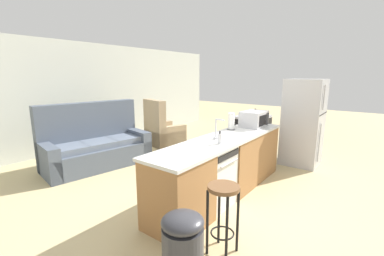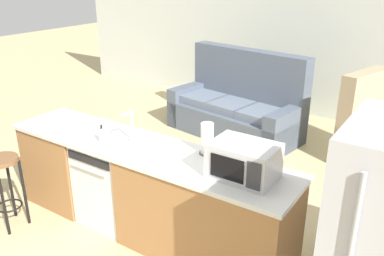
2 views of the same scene
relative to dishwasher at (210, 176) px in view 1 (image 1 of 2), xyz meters
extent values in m
plane|color=tan|center=(0.25, 0.00, -0.42)|extent=(24.00, 24.00, 0.00)
cube|color=beige|center=(0.55, 4.20, 0.88)|extent=(10.00, 0.06, 2.60)
cube|color=#9E6B3D|center=(-0.68, 0.00, 0.01)|extent=(0.75, 0.62, 0.86)
cube|color=#9E6B3D|center=(1.08, 0.00, 0.01)|extent=(1.55, 0.62, 0.86)
cube|color=silver|center=(0.40, 0.00, 0.46)|extent=(2.94, 0.66, 0.04)
cube|color=#3F2A18|center=(0.40, 0.00, -0.38)|extent=(2.86, 0.56, 0.08)
cube|color=silver|center=(0.00, 0.00, 0.00)|extent=(0.58, 0.58, 0.84)
cube|color=black|center=(0.00, -0.30, 0.36)|extent=(0.52, 0.01, 0.08)
cylinder|color=#B2B2B7|center=(0.00, -0.31, 0.26)|extent=(0.44, 0.02, 0.02)
cube|color=black|center=(2.60, 0.55, 0.00)|extent=(0.76, 0.64, 0.85)
cube|color=black|center=(2.60, 0.22, 0.05)|extent=(0.53, 0.01, 0.43)
cylinder|color=silver|center=(2.60, 0.20, 0.28)|extent=(0.61, 0.03, 0.03)
cube|color=#B7B7BC|center=(2.60, 0.55, 0.45)|extent=(0.76, 0.64, 0.05)
torus|color=black|center=(2.43, 0.42, 0.47)|extent=(0.16, 0.16, 0.01)
torus|color=black|center=(2.77, 0.42, 0.47)|extent=(0.16, 0.16, 0.01)
torus|color=black|center=(2.43, 0.68, 0.47)|extent=(0.16, 0.16, 0.01)
torus|color=black|center=(2.77, 0.68, 0.47)|extent=(0.16, 0.16, 0.01)
cube|color=#B7B7BC|center=(2.60, -0.55, 0.45)|extent=(0.72, 0.70, 1.74)
cylinder|color=#B2B2B7|center=(2.40, -0.92, 0.98)|extent=(0.02, 0.02, 0.46)
cylinder|color=#B2B2B7|center=(2.40, -0.92, 0.12)|extent=(0.02, 0.02, 0.75)
cube|color=black|center=(2.60, -0.90, 0.65)|extent=(0.68, 0.01, 0.01)
cube|color=#B7B7BC|center=(1.42, 0.00, 0.62)|extent=(0.50, 0.36, 0.28)
cube|color=black|center=(1.37, -0.18, 0.62)|extent=(0.27, 0.01, 0.18)
cube|color=#2D2D33|center=(1.59, -0.18, 0.62)|extent=(0.11, 0.01, 0.21)
cylinder|color=silver|center=(0.24, 0.06, 0.49)|extent=(0.07, 0.07, 0.03)
cylinder|color=silver|center=(0.24, 0.06, 0.64)|extent=(0.02, 0.02, 0.26)
cylinder|color=silver|center=(0.24, -0.01, 0.77)|extent=(0.02, 0.14, 0.02)
cylinder|color=#4C4C51|center=(0.96, 0.20, 0.49)|extent=(0.14, 0.14, 0.01)
cylinder|color=white|center=(0.96, 0.20, 0.63)|extent=(0.11, 0.11, 0.27)
cylinder|color=silver|center=(0.04, -0.13, 0.55)|extent=(0.06, 0.06, 0.14)
cylinder|color=black|center=(0.04, -0.13, 0.64)|extent=(0.02, 0.02, 0.04)
sphere|color=red|center=(2.43, 0.42, 0.56)|extent=(0.17, 0.17, 0.17)
sphere|color=black|center=(2.43, 0.42, 0.66)|extent=(0.03, 0.03, 0.03)
cone|color=red|center=(2.51, 0.42, 0.58)|extent=(0.08, 0.04, 0.06)
cylinder|color=brown|center=(-0.78, -0.67, 0.30)|extent=(0.32, 0.32, 0.04)
cylinder|color=black|center=(-0.89, -0.79, -0.07)|extent=(0.03, 0.03, 0.70)
cylinder|color=black|center=(-0.67, -0.79, -0.07)|extent=(0.03, 0.03, 0.70)
cylinder|color=black|center=(-0.89, -0.56, -0.07)|extent=(0.03, 0.03, 0.70)
cylinder|color=black|center=(-0.67, -0.56, -0.07)|extent=(0.03, 0.03, 0.70)
torus|color=black|center=(-0.78, -0.67, -0.20)|extent=(0.25, 0.25, 0.02)
ellipsoid|color=#333338|center=(-1.43, -0.69, 0.25)|extent=(0.35, 0.35, 0.14)
cube|color=#515B6B|center=(-0.06, 2.65, -0.21)|extent=(2.12, 1.21, 0.42)
cube|color=#515B6B|center=(-0.01, 2.97, 0.21)|extent=(2.01, 0.56, 1.27)
cube|color=#515B6B|center=(-0.95, 2.79, -0.11)|extent=(0.34, 0.92, 0.62)
cube|color=#515B6B|center=(0.83, 2.50, -0.11)|extent=(0.34, 0.92, 0.62)
cube|color=slate|center=(-0.61, 2.69, 0.06)|extent=(0.65, 0.71, 0.12)
cube|color=slate|center=(-0.07, 2.60, 0.06)|extent=(0.65, 0.71, 0.12)
cube|color=slate|center=(0.47, 2.51, 0.06)|extent=(0.65, 0.71, 0.12)
cube|color=tan|center=(1.99, 2.73, -0.22)|extent=(1.01, 1.04, 0.40)
cube|color=tan|center=(1.70, 2.81, 0.18)|extent=(0.44, 0.87, 1.20)
cube|color=tan|center=(1.89, 2.40, -0.15)|extent=(0.81, 0.38, 0.55)
cube|color=tan|center=(2.09, 3.06, -0.15)|extent=(0.81, 0.38, 0.55)
camera|label=1|loc=(-2.84, -1.86, 1.39)|focal=24.00mm
camera|label=2|loc=(2.63, -2.53, 1.99)|focal=38.00mm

